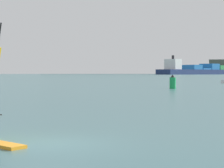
# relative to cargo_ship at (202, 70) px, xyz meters

# --- Properties ---
(ground_plane) EXTENTS (4000.00, 4000.00, 0.00)m
(ground_plane) POSITION_rel_cargo_ship_xyz_m (-81.33, -729.41, -7.17)
(ground_plane) COLOR #386066
(cargo_ship) EXTENTS (157.00, 175.69, 30.22)m
(cargo_ship) POSITION_rel_cargo_ship_xyz_m (0.00, 0.00, 0.00)
(cargo_ship) COLOR navy
(cargo_ship) RESTS_ON ground_plane
(channel_buoy) EXTENTS (1.06, 1.06, 2.40)m
(channel_buoy) POSITION_rel_cargo_ship_xyz_m (-74.70, -671.88, -6.08)
(channel_buoy) COLOR #19994C
(channel_buoy) RESTS_ON ground_plane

